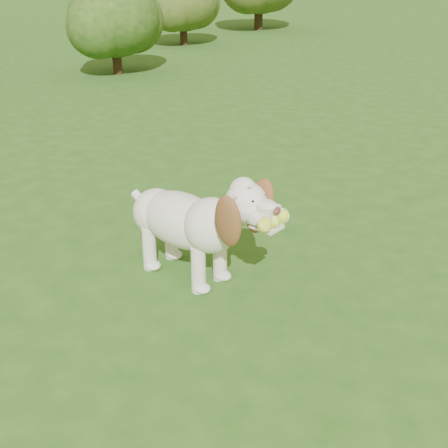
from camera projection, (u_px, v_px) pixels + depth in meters
ground at (308, 283)px, 3.41m from camera, size 80.00×80.00×0.00m
dog at (194, 219)px, 3.29m from camera, size 0.54×1.14×0.75m
shrub_c at (114, 18)px, 9.26m from camera, size 1.50×1.50×1.56m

